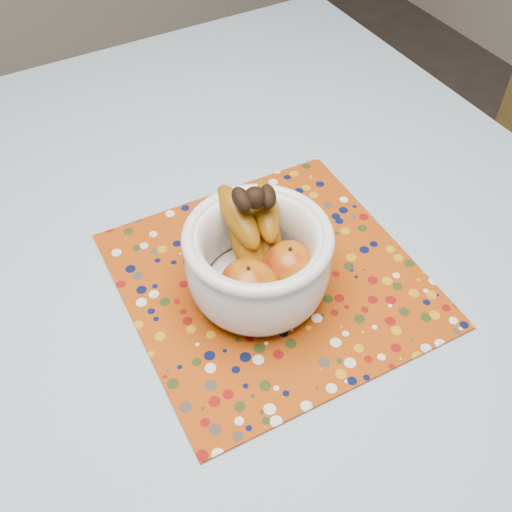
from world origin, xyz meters
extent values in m
plane|color=#2D2826|center=(0.00, 0.00, 0.00)|extent=(4.00, 4.00, 0.00)
cube|color=brown|center=(0.00, 0.00, 0.73)|extent=(1.20, 1.20, 0.04)
cylinder|color=brown|center=(0.53, 0.53, 0.35)|extent=(0.06, 0.06, 0.71)
cube|color=brown|center=(0.78, 0.06, 0.46)|extent=(0.43, 0.43, 0.04)
cylinder|color=brown|center=(0.60, -0.11, 0.22)|extent=(0.04, 0.04, 0.44)
cylinder|color=brown|center=(0.61, 0.24, 0.22)|extent=(0.04, 0.04, 0.44)
cylinder|color=brown|center=(0.96, 0.23, 0.22)|extent=(0.04, 0.04, 0.44)
cube|color=slate|center=(0.00, 0.00, 0.76)|extent=(1.32, 1.32, 0.01)
cube|color=#8F3407|center=(0.10, -0.07, 0.76)|extent=(0.41, 0.41, 0.00)
cylinder|color=silver|center=(0.07, -0.08, 0.77)|extent=(0.10, 0.10, 0.01)
cylinder|color=silver|center=(0.07, -0.08, 0.78)|extent=(0.14, 0.14, 0.01)
torus|color=silver|center=(0.07, -0.08, 0.87)|extent=(0.19, 0.19, 0.02)
ellipsoid|color=#6B1504|center=(0.05, -0.11, 0.82)|extent=(0.08, 0.08, 0.07)
ellipsoid|color=#6B1504|center=(0.11, -0.10, 0.82)|extent=(0.07, 0.07, 0.07)
sphere|color=black|center=(0.09, -0.05, 0.90)|extent=(0.03, 0.03, 0.03)
camera|label=1|loc=(-0.18, -0.54, 1.42)|focal=42.00mm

